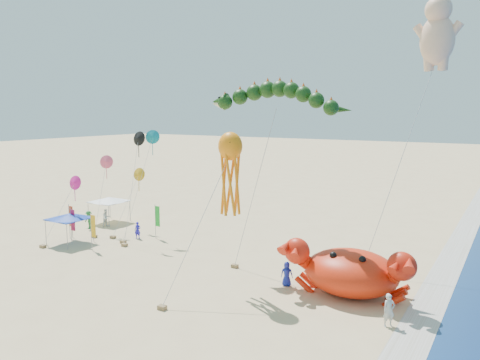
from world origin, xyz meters
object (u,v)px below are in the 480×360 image
Objects in this scene: cherub_kite at (437,31)px; canopy_blue at (69,216)px; dragon_kite at (274,102)px; octopus_kite at (230,168)px; canopy_white at (109,200)px; crab_inflatable at (350,271)px.

canopy_blue is at bearing -158.40° from cherub_kite.
dragon_kite is 0.67× the size of cherub_kite.
octopus_kite is 23.28m from canopy_white.
dragon_kite is at bearing -140.53° from cherub_kite.
dragon_kite is at bearing 10.18° from canopy_blue.
crab_inflatable is 0.61× the size of dragon_kite.
octopus_kite is 18.71m from canopy_blue.
dragon_kite is 24.09m from canopy_white.
canopy_white is at bearing 167.57° from crab_inflatable.
dragon_kite reaches higher than canopy_white.
dragon_kite is 13.23m from cherub_kite.
dragon_kite is at bearing 162.79° from crab_inflatable.
octopus_kite is at bearing -99.42° from dragon_kite.
cherub_kite reaches higher than dragon_kite.
canopy_white is at bearing -173.41° from cherub_kite.
octopus_kite is at bearing -129.26° from cherub_kite.
octopus_kite reaches higher than crab_inflatable.
cherub_kite is 33.66m from canopy_blue.
cherub_kite reaches higher than canopy_blue.
cherub_kite is at bearing 6.59° from canopy_white.
crab_inflatable reaches higher than canopy_blue.
canopy_white is (-28.15, 6.21, 0.86)m from crab_inflatable.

